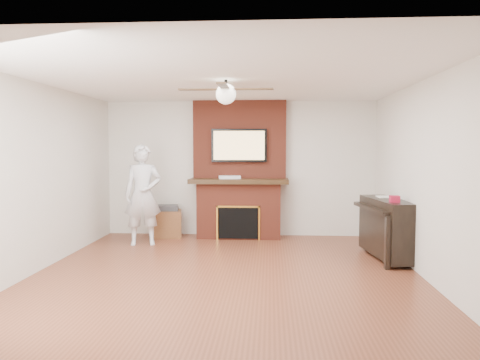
# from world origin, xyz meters

# --- Properties ---
(room_shell) EXTENTS (5.36, 5.86, 2.86)m
(room_shell) POSITION_xyz_m (0.00, 0.00, 1.25)
(room_shell) COLOR #5C2C1B
(room_shell) RESTS_ON ground
(fireplace) EXTENTS (1.78, 0.64, 2.50)m
(fireplace) POSITION_xyz_m (0.00, 2.55, 1.00)
(fireplace) COLOR maroon
(fireplace) RESTS_ON ground
(tv) EXTENTS (1.00, 0.08, 0.60)m
(tv) POSITION_xyz_m (0.00, 2.50, 1.68)
(tv) COLOR black
(tv) RESTS_ON fireplace
(ceiling_fan) EXTENTS (1.21, 1.21, 0.31)m
(ceiling_fan) POSITION_xyz_m (-0.00, 0.00, 2.33)
(ceiling_fan) COLOR black
(ceiling_fan) RESTS_ON room_shell
(person) EXTENTS (0.71, 0.56, 1.69)m
(person) POSITION_xyz_m (-1.58, 1.75, 0.85)
(person) COLOR silver
(person) RESTS_ON ground
(side_table) EXTENTS (0.59, 0.59, 0.58)m
(side_table) POSITION_xyz_m (-1.32, 2.48, 0.27)
(side_table) COLOR #583219
(side_table) RESTS_ON ground
(piano) EXTENTS (0.68, 1.40, 0.98)m
(piano) POSITION_xyz_m (2.28, 0.98, 0.47)
(piano) COLOR black
(piano) RESTS_ON ground
(cable_box) EXTENTS (0.42, 0.28, 0.06)m
(cable_box) POSITION_xyz_m (-0.17, 2.45, 1.11)
(cable_box) COLOR silver
(cable_box) RESTS_ON fireplace
(candle_orange) EXTENTS (0.06, 0.06, 0.11)m
(candle_orange) POSITION_xyz_m (-0.05, 2.32, 0.06)
(candle_orange) COLOR red
(candle_orange) RESTS_ON ground
(candle_green) EXTENTS (0.07, 0.07, 0.10)m
(candle_green) POSITION_xyz_m (0.06, 2.33, 0.05)
(candle_green) COLOR #368839
(candle_green) RESTS_ON ground
(candle_cream) EXTENTS (0.08, 0.08, 0.10)m
(candle_cream) POSITION_xyz_m (0.09, 2.33, 0.05)
(candle_cream) COLOR #FEDECA
(candle_cream) RESTS_ON ground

